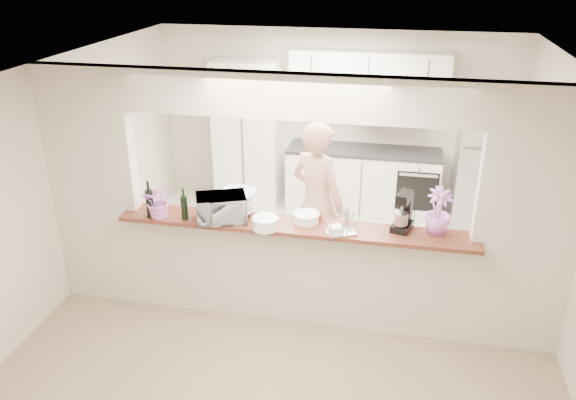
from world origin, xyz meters
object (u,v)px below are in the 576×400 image
(refrigerator, at_px, (485,165))
(toaster_oven, at_px, (221,208))
(person, at_px, (317,204))
(stand_mixer, at_px, (403,213))

(refrigerator, xyz_separation_m, toaster_oven, (-2.75, -2.75, 0.37))
(refrigerator, relative_size, toaster_oven, 3.66)
(refrigerator, bearing_deg, person, -137.09)
(stand_mixer, bearing_deg, person, 139.98)
(stand_mixer, bearing_deg, toaster_oven, -174.53)
(toaster_oven, height_order, stand_mixer, stand_mixer)
(refrigerator, bearing_deg, toaster_oven, -135.00)
(toaster_oven, xyz_separation_m, person, (0.79, 0.92, -0.30))
(refrigerator, distance_m, person, 2.68)
(stand_mixer, xyz_separation_m, person, (-0.91, 0.76, -0.33))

